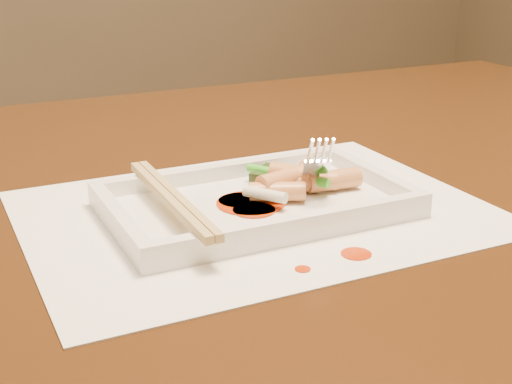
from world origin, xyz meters
name	(u,v)px	position (x,y,z in m)	size (l,w,h in m)	color
table	(259,271)	(0.00, 0.00, 0.65)	(1.40, 0.90, 0.75)	black
placemat	(256,212)	(-0.04, -0.08, 0.75)	(0.40, 0.30, 0.00)	white
sauce_splatter_a	(356,254)	(-0.01, -0.19, 0.75)	(0.02, 0.02, 0.00)	#BD3005
sauce_splatter_b	(303,269)	(-0.06, -0.20, 0.75)	(0.01, 0.01, 0.00)	#BD3005
plate_base	(256,207)	(-0.04, -0.08, 0.76)	(0.26, 0.16, 0.01)	white
plate_rim_far	(223,171)	(-0.04, 0.00, 0.77)	(0.26, 0.01, 0.01)	white
plate_rim_near	(297,224)	(-0.04, -0.15, 0.77)	(0.26, 0.01, 0.01)	white
plate_rim_left	(118,218)	(-0.16, -0.08, 0.77)	(0.01, 0.14, 0.01)	white
plate_rim_right	(373,175)	(0.08, -0.08, 0.77)	(0.01, 0.14, 0.01)	white
veg_piece	(271,176)	(-0.01, -0.04, 0.77)	(0.04, 0.03, 0.01)	black
scallion_white	(265,194)	(-0.04, -0.09, 0.77)	(0.01, 0.01, 0.04)	#EAEACC
scallion_green	(287,176)	(0.00, -0.06, 0.77)	(0.01, 0.01, 0.09)	green
chopstick_a	(167,198)	(-0.12, -0.08, 0.78)	(0.01, 0.19, 0.01)	tan
chopstick_b	(176,197)	(-0.11, -0.08, 0.78)	(0.01, 0.19, 0.01)	tan
fork	(317,108)	(0.03, -0.06, 0.83)	(0.09, 0.10, 0.14)	silver
sauce_blob_0	(251,203)	(-0.05, -0.08, 0.76)	(0.06, 0.06, 0.00)	#BD3005
sauce_blob_1	(254,210)	(-0.05, -0.09, 0.76)	(0.04, 0.04, 0.00)	#BD3005
sauce_blob_2	(240,200)	(-0.05, -0.07, 0.76)	(0.04, 0.04, 0.00)	#BD3005
rice_cake_0	(304,175)	(0.02, -0.06, 0.77)	(0.02, 0.02, 0.04)	tan
rice_cake_1	(277,191)	(-0.02, -0.09, 0.77)	(0.02, 0.02, 0.05)	tan
rice_cake_2	(283,179)	(-0.01, -0.07, 0.78)	(0.02, 0.02, 0.05)	tan
rice_cake_3	(287,183)	(-0.01, -0.07, 0.77)	(0.02, 0.02, 0.05)	tan
rice_cake_4	(333,180)	(0.04, -0.08, 0.77)	(0.02, 0.02, 0.05)	tan
rice_cake_5	(292,174)	(0.00, -0.06, 0.78)	(0.02, 0.02, 0.04)	tan
rice_cake_6	(310,182)	(0.01, -0.08, 0.77)	(0.02, 0.02, 0.05)	tan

